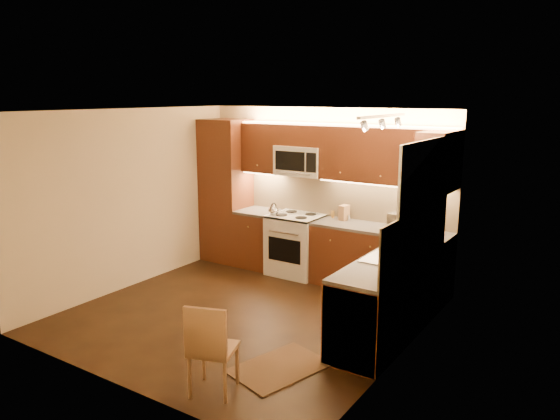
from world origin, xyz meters
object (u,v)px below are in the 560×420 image
Objects in this scene: stove at (296,245)px; microwave at (301,161)px; kettle at (273,209)px; knife_block at (344,213)px; dining_chair at (213,347)px; sink at (395,250)px; toaster_oven at (405,222)px; soap_bottle at (424,245)px.

stove is 1.21× the size of microwave.
kettle is (-0.27, -0.20, 0.55)m from stove.
dining_chair is (0.42, -3.43, -0.57)m from knife_block.
sink is at bearing -29.36° from stove.
stove is 4.92× the size of kettle.
knife_block is (-0.97, 0.13, -0.01)m from toaster_oven.
sink is at bearing -38.21° from knife_block.
microwave is at bearing 90.00° from stove.
soap_bottle is at bearing -50.15° from toaster_oven.
stove is 1.07× the size of sink.
kettle is at bearing -152.08° from knife_block.
kettle is at bearing 157.92° from sink.
toaster_oven reaches higher than soap_bottle.
soap_bottle reaches higher than stove.
toaster_oven is (1.67, 0.05, 0.56)m from stove.
knife_block is 0.24× the size of dining_chair.
microwave is 1.00m from knife_block.
sink is 2.37m from dining_chair.
sink reaches higher than stove.
soap_bottle is (2.24, -0.99, -0.71)m from microwave.
stove is 1.77m from toaster_oven.
stove is 2.35m from sink.
knife_block reaches higher than dining_chair.
kettle is at bearing -129.05° from microwave.
soap_bottle is at bearing -23.83° from microwave.
stove is 1.27m from microwave.
kettle reaches higher than stove.
soap_bottle is at bearing 45.95° from dining_chair.
knife_block is at bearing 77.74° from dining_chair.
kettle is at bearing -143.51° from stove.
dining_chair is at bearing -71.63° from microwave.
soap_bottle is 0.24× the size of dining_chair.
kettle is (-0.27, -0.34, -0.71)m from microwave.
microwave is at bearing 179.25° from soap_bottle.
soap_bottle is (2.24, -0.85, 0.55)m from stove.
knife_block is (0.98, 0.38, -0.01)m from kettle.
knife_block is (0.71, 0.04, -0.71)m from microwave.
microwave is at bearing 60.26° from kettle.
knife_block is at bearing 134.85° from sink.
toaster_oven is at bearing -0.51° from knife_block.
knife_block is at bearing 3.15° from microwave.
sink is 4.04× the size of soap_bottle.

